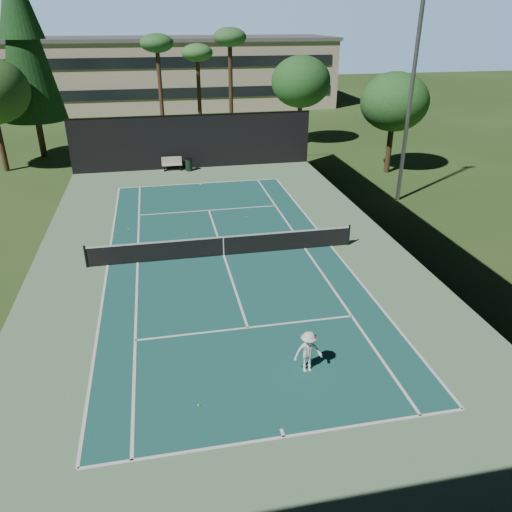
{
  "coord_description": "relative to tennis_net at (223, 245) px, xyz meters",
  "views": [
    {
      "loc": [
        -2.78,
        -21.79,
        10.51
      ],
      "look_at": [
        1.0,
        -3.0,
        1.3
      ],
      "focal_mm": 35.0,
      "sensor_mm": 36.0,
      "label": 1
    }
  ],
  "objects": [
    {
      "name": "ground",
      "position": [
        0.0,
        0.0,
        -0.56
      ],
      "size": [
        160.0,
        160.0,
        0.0
      ],
      "primitive_type": "plane",
      "color": "#2B4A1B",
      "rests_on": "ground"
    },
    {
      "name": "apron_slab",
      "position": [
        0.0,
        0.0,
        -0.55
      ],
      "size": [
        18.0,
        32.0,
        0.01
      ],
      "primitive_type": "cube",
      "color": "#648B61",
      "rests_on": "ground"
    },
    {
      "name": "court_surface",
      "position": [
        0.0,
        0.0,
        -0.55
      ],
      "size": [
        10.97,
        23.77,
        0.01
      ],
      "primitive_type": "cube",
      "color": "#1A554E",
      "rests_on": "ground"
    },
    {
      "name": "court_lines",
      "position": [
        0.0,
        0.0,
        -0.54
      ],
      "size": [
        11.07,
        23.87,
        0.01
      ],
      "color": "white",
      "rests_on": "ground"
    },
    {
      "name": "tennis_net",
      "position": [
        0.0,
        0.0,
        0.0
      ],
      "size": [
        12.9,
        0.1,
        1.1
      ],
      "color": "black",
      "rests_on": "ground"
    },
    {
      "name": "fence",
      "position": [
        0.0,
        0.06,
        1.45
      ],
      "size": [
        18.04,
        32.05,
        4.03
      ],
      "color": "black",
      "rests_on": "ground"
    },
    {
      "name": "player",
      "position": [
        1.47,
        -9.22,
        0.19
      ],
      "size": [
        0.96,
        0.56,
        1.49
      ],
      "primitive_type": "imported",
      "rotation": [
        0.0,
        0.0,
        0.0
      ],
      "color": "white",
      "rests_on": "ground"
    },
    {
      "name": "tennis_ball_a",
      "position": [
        -2.2,
        -10.19,
        -0.52
      ],
      "size": [
        0.07,
        0.07,
        0.07
      ],
      "primitive_type": "sphere",
      "color": "#BDD330",
      "rests_on": "ground"
    },
    {
      "name": "tennis_ball_b",
      "position": [
        -1.56,
        3.03,
        -0.52
      ],
      "size": [
        0.07,
        0.07,
        0.07
      ],
      "primitive_type": "sphere",
      "color": "#BECE2E",
      "rests_on": "ground"
    },
    {
      "name": "tennis_ball_c",
      "position": [
        2.01,
        4.85,
        -0.53
      ],
      "size": [
        0.06,
        0.06,
        0.06
      ],
      "primitive_type": "sphere",
      "color": "#BCCB2E",
      "rests_on": "ground"
    },
    {
      "name": "tennis_ball_d",
      "position": [
        -4.66,
        4.35,
        -0.53
      ],
      "size": [
        0.06,
        0.06,
        0.06
      ],
      "primitive_type": "sphere",
      "color": "#E8F136",
      "rests_on": "ground"
    },
    {
      "name": "park_bench",
      "position": [
        -1.73,
        15.64,
        -0.01
      ],
      "size": [
        1.5,
        0.45,
        1.02
      ],
      "color": "beige",
      "rests_on": "ground"
    },
    {
      "name": "trash_bin",
      "position": [
        -0.48,
        15.25,
        -0.08
      ],
      "size": [
        0.56,
        0.56,
        0.95
      ],
      "color": "black",
      "rests_on": "ground"
    },
    {
      "name": "pine_tree",
      "position": [
        -12.0,
        22.0,
        9.0
      ],
      "size": [
        4.8,
        4.8,
        15.0
      ],
      "color": "#4F3121",
      "rests_on": "ground"
    },
    {
      "name": "palm_a",
      "position": [
        -2.0,
        24.0,
        7.63
      ],
      "size": [
        2.8,
        2.8,
        9.32
      ],
      "color": "#4D3221",
      "rests_on": "ground"
    },
    {
      "name": "palm_b",
      "position": [
        1.5,
        26.0,
        6.8
      ],
      "size": [
        2.8,
        2.8,
        8.42
      ],
      "color": "#492D1F",
      "rests_on": "ground"
    },
    {
      "name": "palm_c",
      "position": [
        4.0,
        23.0,
        8.05
      ],
      "size": [
        2.8,
        2.8,
        9.77
      ],
      "color": "#442B1D",
      "rests_on": "ground"
    },
    {
      "name": "decid_tree_a",
      "position": [
        10.0,
        22.0,
        4.86
      ],
      "size": [
        5.12,
        5.12,
        7.62
      ],
      "color": "#472E1E",
      "rests_on": "ground"
    },
    {
      "name": "decid_tree_b",
      "position": [
        14.0,
        12.0,
        4.52
      ],
      "size": [
        4.8,
        4.8,
        7.14
      ],
      "color": "#41301C",
      "rests_on": "ground"
    },
    {
      "name": "campus_building",
      "position": [
        0.0,
        45.98,
        3.65
      ],
      "size": [
        40.5,
        12.5,
        8.3
      ],
      "color": "#C5B299",
      "rests_on": "ground"
    },
    {
      "name": "light_pole",
      "position": [
        12.0,
        6.0,
        5.9
      ],
      "size": [
        0.9,
        0.25,
        12.22
      ],
      "color": "gray",
      "rests_on": "ground"
    }
  ]
}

